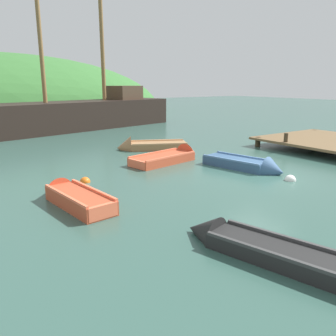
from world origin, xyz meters
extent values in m
plane|color=#33564C|center=(0.00, 0.00, 0.00)|extent=(120.00, 120.00, 0.00)
cylinder|color=#433421|center=(4.62, 4.05, -0.05)|extent=(0.28, 0.28, 1.10)
cylinder|color=#433421|center=(9.85, 4.05, -0.05)|extent=(0.28, 0.28, 1.10)
cylinder|color=#433421|center=(4.52, 2.20, 0.73)|extent=(0.20, 0.20, 0.45)
ellipsoid|color=#387033|center=(-3.55, 33.79, 0.00)|extent=(38.04, 27.85, 13.12)
cube|color=black|center=(-0.62, 16.70, 0.63)|extent=(15.52, 6.58, 2.85)
cube|color=#997A51|center=(-0.62, 16.70, 2.00)|extent=(14.87, 6.18, 0.10)
cylinder|color=olive|center=(-3.28, 16.12, 6.83)|extent=(0.28, 0.28, 9.56)
cylinder|color=olive|center=(1.60, 17.19, 6.36)|extent=(0.30, 0.30, 8.60)
cube|color=#4C3828|center=(3.52, 17.61, 2.60)|extent=(2.66, 2.81, 1.10)
cube|color=#9E7047|center=(-0.28, 6.47, 0.11)|extent=(3.14, 2.40, 0.46)
cone|color=#9E7047|center=(-1.90, 7.26, 0.11)|extent=(1.16, 1.38, 1.19)
cube|color=tan|center=(0.97, 5.85, 0.18)|extent=(0.61, 1.07, 0.32)
cube|color=tan|center=(-0.73, 6.69, 0.28)|extent=(0.67, 1.12, 0.05)
cube|color=tan|center=(0.17, 6.25, 0.28)|extent=(0.67, 1.12, 0.05)
cube|color=tan|center=(-0.02, 7.00, 0.37)|extent=(2.57, 1.32, 0.07)
cube|color=tan|center=(-0.54, 5.94, 0.37)|extent=(2.57, 1.32, 0.07)
cube|color=black|center=(-4.68, -4.78, 0.09)|extent=(1.70, 3.22, 0.42)
cone|color=black|center=(-5.18, -2.92, 0.09)|extent=(1.04, 0.95, 0.87)
cube|color=#3B3B3B|center=(-4.82, -4.26, 0.24)|extent=(0.86, 0.40, 0.05)
cube|color=#3B3B3B|center=(-4.54, -5.30, 0.24)|extent=(0.86, 0.40, 0.05)
cube|color=#3B3B3B|center=(-4.28, -4.67, 0.33)|extent=(0.87, 2.94, 0.07)
cube|color=#3B3B3B|center=(-5.08, -4.89, 0.33)|extent=(0.87, 2.94, 0.07)
cube|color=#335175|center=(0.20, 1.31, 0.11)|extent=(1.61, 2.88, 0.47)
cone|color=#335175|center=(0.54, -0.36, 0.11)|extent=(1.15, 0.87, 1.03)
cube|color=#4F75A1|center=(-0.06, 2.59, 0.19)|extent=(0.98, 0.31, 0.33)
cube|color=#4F75A1|center=(0.30, 0.84, 0.29)|extent=(1.02, 0.38, 0.05)
cube|color=#4F75A1|center=(0.11, 1.77, 0.29)|extent=(1.02, 0.38, 0.05)
cube|color=#4F75A1|center=(-0.29, 1.21, 0.38)|extent=(0.61, 2.63, 0.07)
cube|color=#4F75A1|center=(0.70, 1.41, 0.38)|extent=(0.61, 2.63, 0.07)
cube|color=#C64C2D|center=(-1.92, 3.64, 0.11)|extent=(3.08, 1.68, 0.46)
cone|color=#C64C2D|center=(-0.13, 3.97, 0.11)|extent=(0.91, 1.23, 1.12)
cube|color=#FF6E48|center=(-3.31, 3.39, 0.18)|extent=(0.31, 1.07, 0.32)
cube|color=#FF6E48|center=(-1.42, 3.74, 0.28)|extent=(0.37, 1.10, 0.05)
cube|color=#FF6E48|center=(-2.42, 3.55, 0.28)|extent=(0.37, 1.10, 0.05)
cube|color=#FF6E48|center=(-1.82, 3.10, 0.37)|extent=(2.83, 0.59, 0.07)
cube|color=#FF6E48|center=(-2.02, 4.18, 0.37)|extent=(2.83, 0.59, 0.07)
cube|color=#C64C2D|center=(-6.81, 0.44, 0.14)|extent=(1.21, 2.62, 0.52)
cone|color=#C64C2D|center=(-7.00, 2.02, 0.14)|extent=(0.95, 0.74, 0.88)
cube|color=#FF6E48|center=(-6.67, -0.77, 0.22)|extent=(0.84, 0.22, 0.36)
cube|color=#FF6E48|center=(-6.87, 0.88, 0.34)|extent=(0.86, 0.28, 0.05)
cube|color=#FF6E48|center=(-6.76, 0.00, 0.34)|extent=(0.86, 0.28, 0.05)
cube|color=#FF6E48|center=(-6.40, 0.49, 0.43)|extent=(0.37, 2.47, 0.07)
cube|color=#FF6E48|center=(-7.23, 0.39, 0.43)|extent=(0.37, 2.47, 0.07)
sphere|color=orange|center=(-5.78, 2.72, 0.00)|extent=(0.37, 0.37, 0.37)
sphere|color=white|center=(0.31, -1.21, 0.00)|extent=(0.40, 0.40, 0.40)
camera|label=1|loc=(-9.90, -8.37, 3.36)|focal=36.60mm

